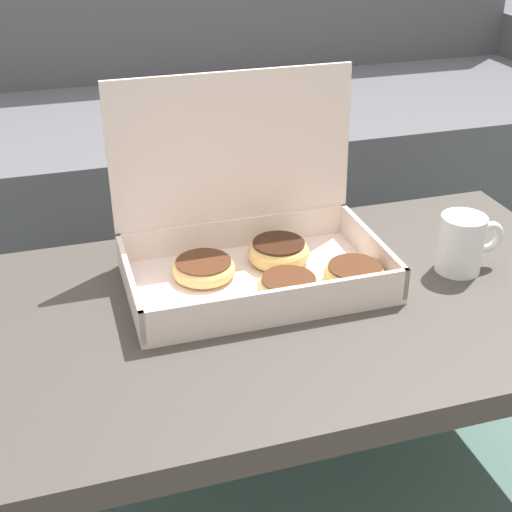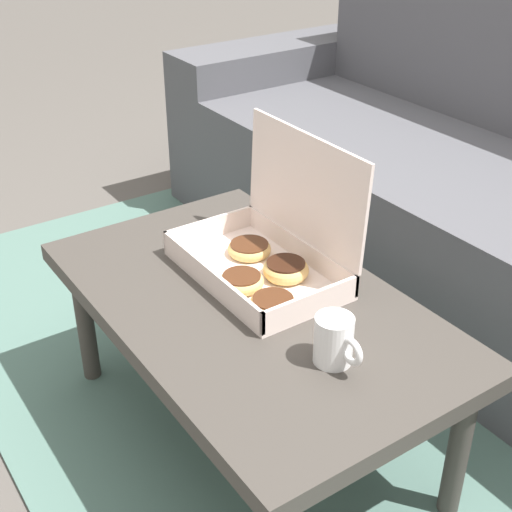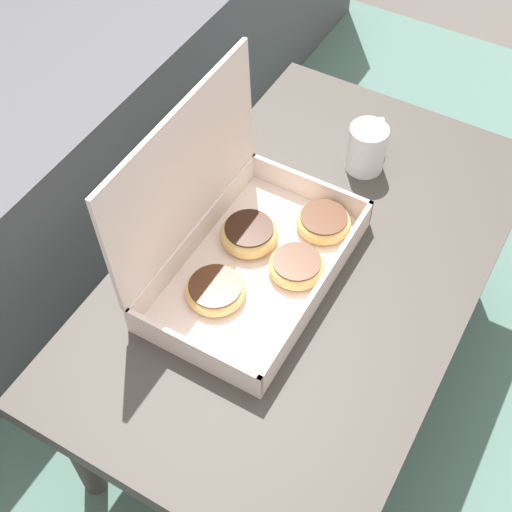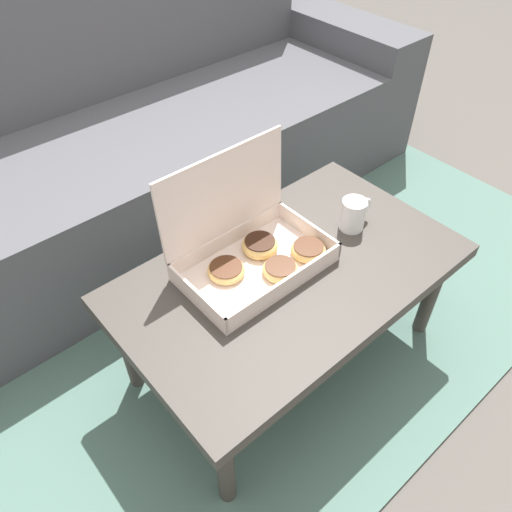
# 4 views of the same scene
# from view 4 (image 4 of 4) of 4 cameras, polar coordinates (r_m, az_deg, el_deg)

# --- Properties ---
(ground_plane) EXTENTS (12.00, 12.00, 0.00)m
(ground_plane) POSITION_cam_4_polar(r_m,az_deg,el_deg) (1.69, 0.43, -8.60)
(ground_plane) COLOR #514C47
(area_rug) EXTENTS (2.64, 1.85, 0.01)m
(area_rug) POSITION_cam_4_polar(r_m,az_deg,el_deg) (1.84, -5.74, -2.86)
(area_rug) COLOR #4C6B60
(area_rug) RESTS_ON ground_plane
(couch) EXTENTS (2.52, 0.80, 0.86)m
(couch) POSITION_cam_4_polar(r_m,az_deg,el_deg) (2.00, -15.03, 11.00)
(couch) COLOR #4C4C51
(couch) RESTS_ON ground_plane
(coffee_table) EXTENTS (0.94, 0.56, 0.39)m
(coffee_table) POSITION_cam_4_polar(r_m,az_deg,el_deg) (1.37, 3.90, -2.85)
(coffee_table) COLOR #3D3833
(coffee_table) RESTS_ON ground_plane
(pastry_box) EXTENTS (0.40, 0.26, 0.30)m
(pastry_box) POSITION_cam_4_polar(r_m,az_deg,el_deg) (1.32, -0.14, 1.04)
(pastry_box) COLOR silver
(pastry_box) RESTS_ON coffee_table
(coffee_mug) EXTENTS (0.11, 0.07, 0.09)m
(coffee_mug) POSITION_cam_4_polar(r_m,az_deg,el_deg) (1.46, 11.10, 4.74)
(coffee_mug) COLOR white
(coffee_mug) RESTS_ON coffee_table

